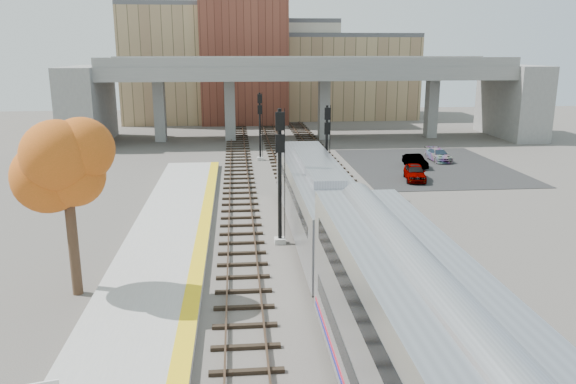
{
  "coord_description": "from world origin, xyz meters",
  "views": [
    {
      "loc": [
        -3.38,
        -20.55,
        10.35
      ],
      "look_at": [
        -0.51,
        10.05,
        2.5
      ],
      "focal_mm": 35.0,
      "sensor_mm": 36.0,
      "label": 1
    }
  ],
  "objects_px": {
    "signal_mast_far": "(260,129)",
    "car_a": "(415,172)",
    "locomotive": "(316,198)",
    "car_b": "(415,161)",
    "car_c": "(438,155)",
    "signal_mast_mid": "(327,154)",
    "signal_mast_near": "(280,178)",
    "tree": "(66,169)"
  },
  "relations": [
    {
      "from": "signal_mast_far",
      "to": "car_a",
      "type": "relative_size",
      "value": 1.66
    },
    {
      "from": "locomotive",
      "to": "signal_mast_far",
      "type": "xyz_separation_m",
      "value": [
        -2.1,
        22.81,
        0.78
      ]
    },
    {
      "from": "car_b",
      "to": "car_c",
      "type": "bearing_deg",
      "value": 36.62
    },
    {
      "from": "signal_mast_mid",
      "to": "car_b",
      "type": "xyz_separation_m",
      "value": [
        9.6,
        9.35,
        -2.55
      ]
    },
    {
      "from": "car_c",
      "to": "car_a",
      "type": "bearing_deg",
      "value": -124.32
    },
    {
      "from": "car_b",
      "to": "car_c",
      "type": "distance_m",
      "value": 4.17
    },
    {
      "from": "signal_mast_near",
      "to": "tree",
      "type": "bearing_deg",
      "value": -148.8
    },
    {
      "from": "tree",
      "to": "car_c",
      "type": "relative_size",
      "value": 1.92
    },
    {
      "from": "signal_mast_near",
      "to": "car_b",
      "type": "relative_size",
      "value": 2.13
    },
    {
      "from": "locomotive",
      "to": "signal_mast_far",
      "type": "relative_size",
      "value": 2.97
    },
    {
      "from": "signal_mast_mid",
      "to": "car_b",
      "type": "bearing_deg",
      "value": 44.24
    },
    {
      "from": "locomotive",
      "to": "tree",
      "type": "distance_m",
      "value": 13.59
    },
    {
      "from": "signal_mast_mid",
      "to": "signal_mast_far",
      "type": "relative_size",
      "value": 1.02
    },
    {
      "from": "locomotive",
      "to": "signal_mast_near",
      "type": "relative_size",
      "value": 2.58
    },
    {
      "from": "signal_mast_near",
      "to": "signal_mast_mid",
      "type": "distance_m",
      "value": 10.64
    },
    {
      "from": "car_a",
      "to": "car_c",
      "type": "relative_size",
      "value": 1.0
    },
    {
      "from": "locomotive",
      "to": "car_c",
      "type": "bearing_deg",
      "value": 54.73
    },
    {
      "from": "signal_mast_far",
      "to": "car_a",
      "type": "height_order",
      "value": "signal_mast_far"
    },
    {
      "from": "locomotive",
      "to": "signal_mast_near",
      "type": "bearing_deg",
      "value": -153.67
    },
    {
      "from": "signal_mast_far",
      "to": "tree",
      "type": "bearing_deg",
      "value": -107.49
    },
    {
      "from": "locomotive",
      "to": "tree",
      "type": "height_order",
      "value": "tree"
    },
    {
      "from": "signal_mast_mid",
      "to": "car_b",
      "type": "distance_m",
      "value": 13.64
    },
    {
      "from": "signal_mast_far",
      "to": "car_c",
      "type": "height_order",
      "value": "signal_mast_far"
    },
    {
      "from": "signal_mast_near",
      "to": "car_a",
      "type": "distance_m",
      "value": 18.81
    },
    {
      "from": "car_c",
      "to": "locomotive",
      "type": "bearing_deg",
      "value": -127.87
    },
    {
      "from": "signal_mast_mid",
      "to": "car_a",
      "type": "relative_size",
      "value": 1.69
    },
    {
      "from": "signal_mast_near",
      "to": "signal_mast_mid",
      "type": "height_order",
      "value": "signal_mast_near"
    },
    {
      "from": "signal_mast_far",
      "to": "car_b",
      "type": "height_order",
      "value": "signal_mast_far"
    },
    {
      "from": "car_a",
      "to": "car_b",
      "type": "relative_size",
      "value": 1.12
    },
    {
      "from": "tree",
      "to": "car_c",
      "type": "xyz_separation_m",
      "value": [
        26.13,
        27.51,
        -4.93
      ]
    },
    {
      "from": "signal_mast_near",
      "to": "tree",
      "type": "distance_m",
      "value": 11.01
    },
    {
      "from": "signal_mast_far",
      "to": "tree",
      "type": "height_order",
      "value": "tree"
    },
    {
      "from": "car_b",
      "to": "signal_mast_far",
      "type": "bearing_deg",
      "value": 156.65
    },
    {
      "from": "car_a",
      "to": "car_b",
      "type": "xyz_separation_m",
      "value": [
        1.65,
        5.03,
        -0.09
      ]
    },
    {
      "from": "locomotive",
      "to": "car_b",
      "type": "relative_size",
      "value": 5.51
    },
    {
      "from": "car_a",
      "to": "car_b",
      "type": "distance_m",
      "value": 5.29
    },
    {
      "from": "car_a",
      "to": "tree",
      "type": "bearing_deg",
      "value": -126.57
    },
    {
      "from": "locomotive",
      "to": "signal_mast_mid",
      "type": "relative_size",
      "value": 2.91
    },
    {
      "from": "locomotive",
      "to": "signal_mast_near",
      "type": "xyz_separation_m",
      "value": [
        -2.1,
        -1.04,
        1.44
      ]
    },
    {
      "from": "tree",
      "to": "car_a",
      "type": "relative_size",
      "value": 1.93
    },
    {
      "from": "signal_mast_far",
      "to": "car_c",
      "type": "distance_m",
      "value": 17.13
    },
    {
      "from": "locomotive",
      "to": "tree",
      "type": "xyz_separation_m",
      "value": [
        -11.39,
        -6.67,
        3.26
      ]
    }
  ]
}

